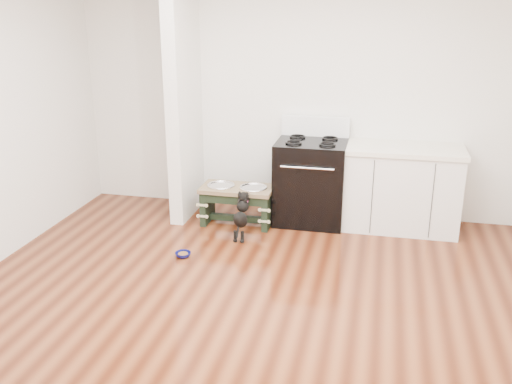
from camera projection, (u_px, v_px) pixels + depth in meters
name	position (u px, v px, depth m)	size (l,w,h in m)	color
ground	(242.00, 316.00, 4.53)	(5.00, 5.00, 0.00)	#3F180B
room_shell	(240.00, 114.00, 4.00)	(5.00, 5.00, 5.00)	silver
partition_wall	(184.00, 98.00, 6.27)	(0.15, 0.80, 2.70)	silver
oven_range	(311.00, 180.00, 6.31)	(0.76, 0.69, 1.14)	black
cabinet_run	(401.00, 188.00, 6.13)	(1.24, 0.64, 0.91)	silver
dog_feeder	(237.00, 198.00, 6.27)	(0.79, 0.42, 0.45)	black
puppy	(241.00, 214.00, 5.92)	(0.14, 0.41, 0.48)	black
floor_bowl	(183.00, 255.00, 5.55)	(0.19, 0.19, 0.05)	#0B0E50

